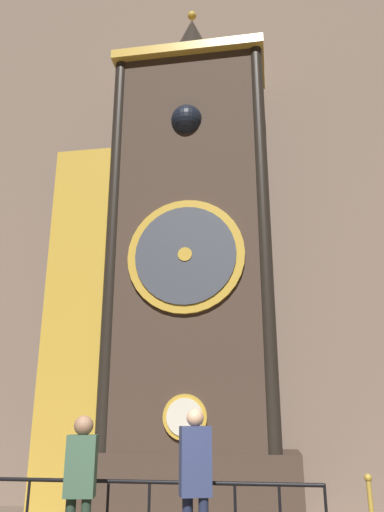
# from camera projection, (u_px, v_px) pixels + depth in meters

# --- Properties ---
(cathedral_back_wall) EXTENTS (24.00, 0.32, 14.82)m
(cathedral_back_wall) POSITION_uv_depth(u_px,v_px,m) (200.00, 165.00, 11.84)
(cathedral_back_wall) COLOR #7A6656
(cathedral_back_wall) RESTS_ON ground_plane
(clock_tower) EXTENTS (4.50, 1.77, 10.56)m
(clock_tower) POSITION_uv_depth(u_px,v_px,m) (172.00, 271.00, 9.58)
(clock_tower) COLOR #423328
(clock_tower) RESTS_ON ground_plane
(visitor_near) EXTENTS (0.37, 0.28, 1.70)m
(visitor_near) POSITION_uv_depth(u_px,v_px,m) (80.00, 476.00, 5.70)
(visitor_near) COLOR #213427
(visitor_near) RESTS_ON ground_plane
(visitor_far) EXTENTS (0.39, 0.32, 1.77)m
(visitor_far) POSITION_uv_depth(u_px,v_px,m) (195.00, 475.00, 5.54)
(visitor_far) COLOR #1B213A
(visitor_far) RESTS_ON ground_plane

